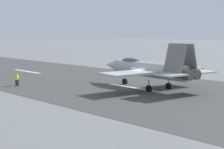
{
  "coord_description": "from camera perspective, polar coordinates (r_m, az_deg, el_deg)",
  "views": [
    {
      "loc": [
        -31.21,
        33.06,
        7.05
      ],
      "look_at": [
        -1.05,
        5.08,
        2.2
      ],
      "focal_mm": 60.82,
      "sensor_mm": 36.0,
      "label": 1
    }
  ],
  "objects": [
    {
      "name": "fighter_jet",
      "position": [
        45.67,
        5.59,
        0.84
      ],
      "size": [
        16.18,
        14.23,
        5.59
      ],
      "color": "#ACB1AE",
      "rests_on": "ground"
    },
    {
      "name": "crew_person",
      "position": [
        49.32,
        -14.1,
        -0.72
      ],
      "size": [
        0.49,
        0.57,
        1.67
      ],
      "color": "#1E2338",
      "rests_on": "ground"
    },
    {
      "name": "ground_plane",
      "position": [
        46.01,
        3.75,
        -2.11
      ],
      "size": [
        400.0,
        400.0,
        0.0
      ],
      "primitive_type": "plane",
      "color": "slate"
    },
    {
      "name": "marker_cone_mid",
      "position": [
        57.9,
        8.06,
        -0.06
      ],
      "size": [
        0.44,
        0.44,
        0.55
      ],
      "primitive_type": "cone",
      "color": "orange",
      "rests_on": "ground"
    },
    {
      "name": "runway_strip",
      "position": [
        46.0,
        3.77,
        -2.1
      ],
      "size": [
        240.0,
        26.0,
        0.02
      ],
      "color": "#40423F",
      "rests_on": "ground"
    }
  ]
}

